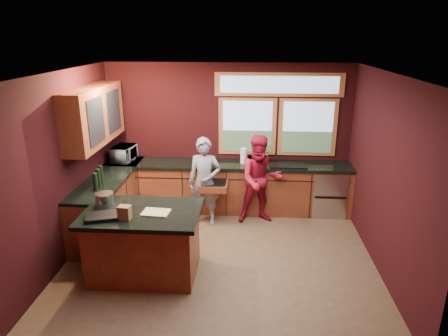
# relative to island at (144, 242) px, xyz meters

# --- Properties ---
(floor) EXTENTS (4.50, 4.50, 0.00)m
(floor) POSITION_rel_island_xyz_m (1.01, 0.49, -0.48)
(floor) COLOR brown
(floor) RESTS_ON ground
(room_shell) EXTENTS (4.52, 4.02, 2.71)m
(room_shell) POSITION_rel_island_xyz_m (0.41, 0.82, 1.32)
(room_shell) COLOR black
(room_shell) RESTS_ON ground
(back_counter) EXTENTS (4.50, 0.64, 0.93)m
(back_counter) POSITION_rel_island_xyz_m (1.21, 2.19, -0.01)
(back_counter) COLOR #552514
(back_counter) RESTS_ON floor
(left_counter) EXTENTS (0.64, 2.30, 0.93)m
(left_counter) POSITION_rel_island_xyz_m (-0.94, 1.34, -0.01)
(left_counter) COLOR #552514
(left_counter) RESTS_ON floor
(island) EXTENTS (1.55, 1.05, 0.95)m
(island) POSITION_rel_island_xyz_m (0.00, 0.00, 0.00)
(island) COLOR #552514
(island) RESTS_ON floor
(person_grey) EXTENTS (0.57, 0.37, 1.54)m
(person_grey) POSITION_rel_island_xyz_m (0.65, 1.61, 0.29)
(person_grey) COLOR slate
(person_grey) RESTS_ON floor
(person_red) EXTENTS (0.85, 0.71, 1.57)m
(person_red) POSITION_rel_island_xyz_m (1.61, 1.74, 0.31)
(person_red) COLOR maroon
(person_red) RESTS_ON floor
(microwave) EXTENTS (0.41, 0.55, 0.28)m
(microwave) POSITION_rel_island_xyz_m (-0.91, 2.19, 0.59)
(microwave) COLOR #999999
(microwave) RESTS_ON left_counter
(potted_plant) EXTENTS (0.33, 0.29, 0.37)m
(potted_plant) POSITION_rel_island_xyz_m (1.65, 2.24, 0.63)
(potted_plant) COLOR #999999
(potted_plant) RESTS_ON back_counter
(paper_towel) EXTENTS (0.12, 0.12, 0.28)m
(paper_towel) POSITION_rel_island_xyz_m (1.31, 2.19, 0.59)
(paper_towel) COLOR white
(paper_towel) RESTS_ON back_counter
(cutting_board) EXTENTS (0.37, 0.28, 0.02)m
(cutting_board) POSITION_rel_island_xyz_m (0.20, -0.05, 0.48)
(cutting_board) COLOR tan
(cutting_board) RESTS_ON island
(stock_pot) EXTENTS (0.24, 0.24, 0.18)m
(stock_pot) POSITION_rel_island_xyz_m (-0.55, 0.15, 0.56)
(stock_pot) COLOR silver
(stock_pot) RESTS_ON island
(paper_bag) EXTENTS (0.16, 0.14, 0.18)m
(paper_bag) POSITION_rel_island_xyz_m (-0.15, -0.25, 0.56)
(paper_bag) COLOR brown
(paper_bag) RESTS_ON island
(black_tray) EXTENTS (0.47, 0.39, 0.05)m
(black_tray) POSITION_rel_island_xyz_m (-0.45, -0.25, 0.49)
(black_tray) COLOR black
(black_tray) RESTS_ON island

